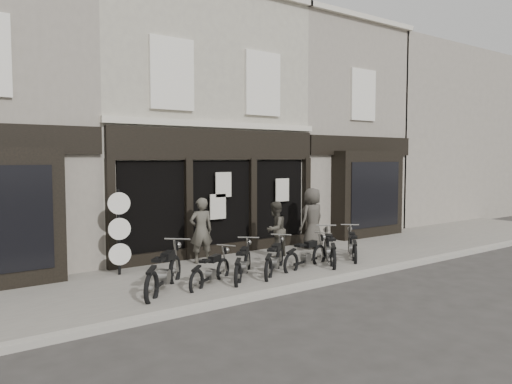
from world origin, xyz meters
TOP-DOWN VIEW (x-y plane):
  - ground_plane at (0.00, 0.00)m, footprint 90.00×90.00m
  - pavement at (0.00, 0.90)m, footprint 30.00×4.20m
  - kerb at (0.00, -1.25)m, footprint 30.00×0.25m
  - central_building at (0.00, 5.95)m, footprint 7.30×6.22m
  - neighbour_right at (6.35, 5.90)m, footprint 5.60×6.73m
  - filler_right at (14.50, 6.00)m, footprint 11.00×6.00m
  - motorcycle_0 at (-3.25, 0.21)m, footprint 1.84×1.86m
  - motorcycle_1 at (-2.12, 0.08)m, footprint 1.71×1.17m
  - motorcycle_2 at (-1.17, 0.12)m, footprint 1.62×1.63m
  - motorcycle_3 at (-0.24, 0.05)m, footprint 1.73×1.51m
  - motorcycle_4 at (0.86, 0.05)m, footprint 1.97×0.80m
  - motorcycle_5 at (1.84, 0.14)m, footprint 1.57×1.86m
  - motorcycle_6 at (2.85, 0.21)m, footprint 1.57×1.68m
  - man_left at (-1.15, 2.18)m, footprint 0.74×0.56m
  - man_centre at (1.02, 1.58)m, footprint 0.98×0.88m
  - man_right at (2.89, 1.98)m, footprint 1.04×0.76m
  - advert_sign_post at (-3.50, 2.20)m, footprint 0.55×0.36m

SIDE VIEW (x-z plane):
  - ground_plane at x=0.00m, z-range 0.00..0.00m
  - pavement at x=0.00m, z-range 0.00..0.12m
  - kerb at x=0.00m, z-range 0.00..0.13m
  - motorcycle_1 at x=-2.12m, z-range -0.09..0.82m
  - motorcycle_4 at x=0.86m, z-range -0.10..0.87m
  - motorcycle_2 at x=-1.17m, z-range -0.10..0.89m
  - motorcycle_3 at x=-0.24m, z-range -0.10..0.89m
  - motorcycle_6 at x=2.85m, z-range -0.10..0.89m
  - motorcycle_5 at x=1.84m, z-range -0.11..0.95m
  - motorcycle_0 at x=-3.25m, z-range -0.12..1.01m
  - man_centre at x=1.02m, z-range 0.12..1.78m
  - man_left at x=-1.15m, z-range 0.12..1.95m
  - man_right at x=2.89m, z-range 0.12..2.08m
  - advert_sign_post at x=-3.50m, z-range -0.03..2.24m
  - neighbour_right at x=6.35m, z-range -0.13..8.21m
  - central_building at x=0.00m, z-range -0.09..8.25m
  - filler_right at x=14.50m, z-range 0.00..8.20m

